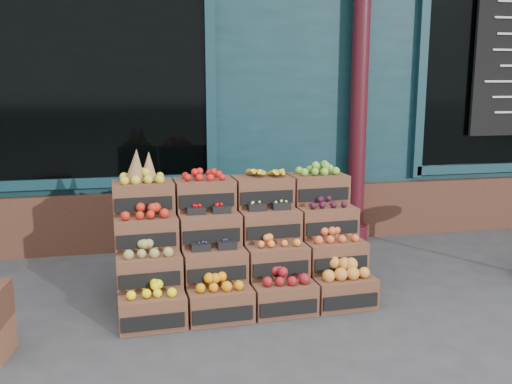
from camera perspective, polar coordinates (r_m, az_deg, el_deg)
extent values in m
plane|color=#363638|center=(4.17, 4.88, -13.30)|extent=(60.00, 60.00, 0.00)
cube|color=#0F2C33|center=(8.91, -5.13, 15.55)|extent=(12.00, 6.00, 4.80)
cube|color=#0F2C33|center=(5.98, -1.33, 9.07)|extent=(12.00, 0.12, 3.00)
cube|color=#46281C|center=(6.08, -1.15, -2.34)|extent=(12.00, 0.18, 0.60)
cube|color=black|center=(5.81, -17.17, 10.98)|extent=(2.40, 0.06, 2.00)
cylinder|color=#3A0D14|center=(6.13, 10.28, 9.88)|extent=(0.18, 0.18, 3.20)
cube|color=brown|center=(4.20, -10.34, -11.50)|extent=(0.48, 0.34, 0.23)
cube|color=black|center=(4.05, -10.13, -12.73)|extent=(0.43, 0.03, 0.11)
cube|color=#FFE509|center=(4.15, -10.41, -9.52)|extent=(0.38, 0.26, 0.08)
cube|color=brown|center=(4.26, -3.69, -11.01)|extent=(0.48, 0.34, 0.23)
cube|color=black|center=(4.11, -3.21, -12.21)|extent=(0.43, 0.03, 0.11)
cube|color=orange|center=(4.20, -3.71, -9.01)|extent=(0.38, 0.26, 0.08)
cube|color=brown|center=(4.37, 2.69, -10.41)|extent=(0.48, 0.34, 0.23)
cube|color=black|center=(4.23, 3.39, -11.54)|extent=(0.43, 0.03, 0.11)
cube|color=maroon|center=(4.31, 2.71, -8.42)|extent=(0.38, 0.26, 0.09)
cube|color=brown|center=(4.53, 8.66, -9.73)|extent=(0.48, 0.34, 0.23)
cube|color=black|center=(4.39, 9.55, -10.78)|extent=(0.43, 0.03, 0.11)
cube|color=orange|center=(4.47, 8.72, -7.68)|extent=(0.38, 0.26, 0.11)
cube|color=brown|center=(4.31, -10.66, -7.62)|extent=(0.48, 0.34, 0.23)
cube|color=black|center=(4.15, -10.47, -8.68)|extent=(0.43, 0.03, 0.11)
cube|color=olive|center=(4.26, -10.73, -5.62)|extent=(0.38, 0.26, 0.08)
cube|color=brown|center=(4.36, -4.23, -7.20)|extent=(0.48, 0.34, 0.23)
cube|color=black|center=(4.21, -3.79, -8.23)|extent=(0.43, 0.03, 0.11)
cube|color=#22224E|center=(4.32, -4.25, -5.56)|extent=(0.38, 0.26, 0.03)
cube|color=brown|center=(4.47, 1.96, -6.72)|extent=(0.48, 0.34, 0.23)
cube|color=black|center=(4.32, 2.61, -7.70)|extent=(0.43, 0.03, 0.11)
cube|color=orange|center=(4.42, 1.97, -4.89)|extent=(0.38, 0.26, 0.06)
cube|color=brown|center=(4.62, 7.77, -6.19)|extent=(0.48, 0.34, 0.23)
cube|color=black|center=(4.48, 8.61, -7.11)|extent=(0.43, 0.03, 0.11)
cube|color=#D85625|center=(4.58, 7.82, -4.34)|extent=(0.38, 0.26, 0.08)
cube|color=brown|center=(4.43, -10.95, -3.93)|extent=(0.48, 0.34, 0.23)
cube|color=black|center=(4.27, -10.78, -4.83)|extent=(0.43, 0.03, 0.11)
cube|color=#B02112|center=(4.39, -11.03, -1.96)|extent=(0.38, 0.26, 0.08)
cube|color=brown|center=(4.48, -4.73, -3.58)|extent=(0.48, 0.34, 0.23)
cube|color=black|center=(4.32, -4.33, -4.45)|extent=(0.43, 0.03, 0.11)
cube|color=#AC0709|center=(4.45, -4.76, -1.92)|extent=(0.38, 0.26, 0.03)
cube|color=brown|center=(4.59, 1.27, -3.20)|extent=(0.48, 0.34, 0.23)
cube|color=black|center=(4.43, 1.88, -4.03)|extent=(0.43, 0.03, 0.11)
cube|color=#9FD357|center=(4.55, 1.28, -1.61)|extent=(0.38, 0.26, 0.03)
cube|color=brown|center=(4.74, 6.94, -2.80)|extent=(0.48, 0.34, 0.23)
cube|color=black|center=(4.59, 7.72, -3.59)|extent=(0.43, 0.03, 0.11)
cube|color=#310C1F|center=(4.70, 6.98, -1.07)|extent=(0.38, 0.26, 0.06)
cube|color=brown|center=(4.57, -11.23, -0.46)|extent=(0.48, 0.34, 0.23)
cube|color=black|center=(4.40, -11.08, -1.20)|extent=(0.43, 0.03, 0.11)
cube|color=gold|center=(4.54, -11.30, 1.48)|extent=(0.38, 0.26, 0.08)
cube|color=brown|center=(4.62, -5.20, -0.16)|extent=(0.48, 0.34, 0.23)
cube|color=black|center=(4.46, -4.83, -0.88)|extent=(0.43, 0.03, 0.11)
cube|color=red|center=(4.59, -5.24, 1.70)|extent=(0.38, 0.26, 0.07)
cube|color=brown|center=(4.72, 0.63, 0.14)|extent=(0.48, 0.34, 0.23)
cube|color=black|center=(4.56, 1.20, -0.56)|extent=(0.43, 0.03, 0.11)
cube|color=gold|center=(4.69, 0.63, 1.97)|extent=(0.38, 0.26, 0.07)
cube|color=brown|center=(4.87, 6.15, 0.42)|extent=(0.48, 0.34, 0.23)
cube|color=black|center=(4.71, 6.89, -0.25)|extent=(0.43, 0.03, 0.11)
cube|color=#6CB030|center=(4.84, 6.19, 2.24)|extent=(0.38, 0.26, 0.08)
cube|color=#46281C|center=(4.49, -1.08, -9.81)|extent=(1.94, 0.40, 0.23)
cube|color=#46281C|center=(4.63, -1.67, -7.60)|extent=(1.94, 0.40, 0.47)
cube|color=#46281C|center=(4.78, -2.21, -5.52)|extent=(1.94, 0.40, 0.70)
cone|color=olive|center=(4.52, -11.92, 2.64)|extent=(0.16, 0.16, 0.27)
cone|color=olive|center=(4.56, -10.67, 2.54)|extent=(0.14, 0.14, 0.23)
imported|color=#1D6627|center=(6.56, -18.98, 4.07)|extent=(0.82, 0.65, 1.95)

